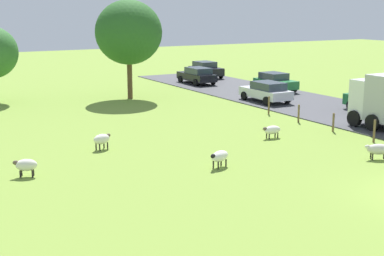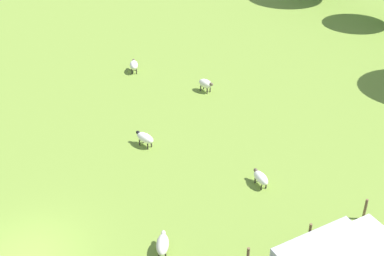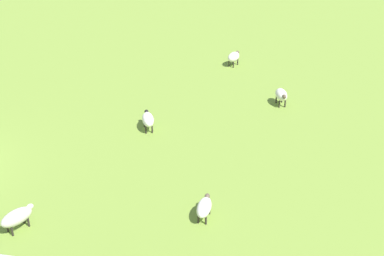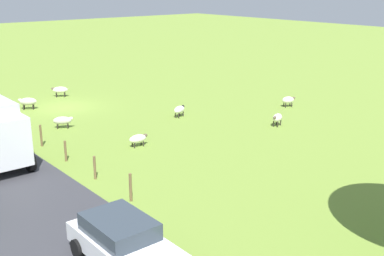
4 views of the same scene
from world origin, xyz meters
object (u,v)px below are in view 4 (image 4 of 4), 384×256
sheep_5 (288,100)px  sheep_0 (138,139)px  sheep_3 (179,110)px  sheep_1 (63,121)px  sheep_4 (60,90)px  sheep_6 (28,102)px  sheep_2 (277,118)px  car_3 (124,242)px

sheep_5 → sheep_0: bearing=2.3°
sheep_0 → sheep_3: bearing=-148.6°
sheep_1 → sheep_4: size_ratio=0.97×
sheep_4 → sheep_6: size_ratio=0.98×
sheep_0 → sheep_4: bearing=-97.9°
sheep_2 → sheep_3: 6.62m
sheep_2 → sheep_3: bearing=-58.5°
sheep_2 → sheep_5: sheep_2 is taller
sheep_1 → sheep_2: 13.50m
sheep_5 → sheep_2: bearing=32.2°
car_3 → sheep_2: bearing=-155.1°
sheep_0 → sheep_2: size_ratio=1.05×
sheep_2 → sheep_4: sheep_4 is taller
sheep_5 → car_3: size_ratio=0.25×
sheep_3 → sheep_6: size_ratio=0.93×
sheep_3 → car_3: size_ratio=0.28×
sheep_2 → sheep_4: 17.91m
sheep_0 → sheep_1: 6.21m
sheep_6 → sheep_2: bearing=126.7°
sheep_3 → sheep_1: bearing=-19.5°
sheep_1 → sheep_5: 16.08m
sheep_5 → sheep_6: size_ratio=0.82×
sheep_0 → sheep_2: bearing=166.1°
sheep_0 → sheep_3: (-5.58, -3.41, 0.06)m
sheep_1 → sheep_0: bearing=105.6°
sheep_0 → sheep_6: size_ratio=0.88×
sheep_1 → car_3: car_3 is taller
sheep_5 → sheep_6: bearing=-37.3°
car_3 → sheep_0: bearing=-125.5°
sheep_6 → sheep_4: bearing=-147.1°
sheep_1 → sheep_5: size_ratio=1.16×
car_3 → sheep_4: bearing=-110.4°
sheep_0 → sheep_5: size_ratio=1.07×
sheep_1 → sheep_6: 5.97m
car_3 → sheep_5: bearing=-153.4°
sheep_5 → car_3: 22.76m
sheep_4 → sheep_0: bearing=82.1°
sheep_0 → car_3: bearing=54.5°
sheep_0 → car_3: car_3 is taller
sheep_0 → sheep_4: 14.35m
sheep_1 → sheep_2: sheep_2 is taller
sheep_2 → sheep_1: bearing=-37.5°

